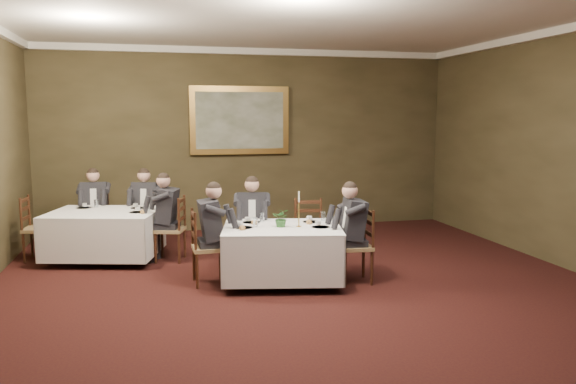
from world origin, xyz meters
name	(u,v)px	position (x,y,z in m)	size (l,w,h in m)	color
ground	(322,312)	(0.00, 0.00, 0.00)	(10.00, 10.00, 0.00)	black
back_wall	(249,140)	(0.00, 5.00, 1.75)	(8.00, 0.10, 3.50)	#322C19
table_main	(282,250)	(-0.19, 1.22, 0.45)	(1.77, 1.47, 0.67)	black
table_second	(104,232)	(-2.60, 3.01, 0.45)	(1.89, 1.61, 0.67)	black
chair_main_backleft	(252,248)	(-0.45, 2.09, 0.28)	(0.51, 0.49, 1.00)	olive
diner_main_backleft	(252,233)	(-0.45, 2.08, 0.51)	(0.48, 0.54, 1.35)	black
chair_main_backright	(309,248)	(0.37, 1.93, 0.28)	(0.51, 0.50, 1.00)	olive
chair_main_endleft	(208,263)	(-1.16, 1.41, 0.28)	(0.44, 0.46, 1.00)	olive
diner_main_endleft	(209,246)	(-1.15, 1.41, 0.51)	(0.50, 0.43, 1.35)	black
chair_main_endright	(355,261)	(0.77, 1.03, 0.28)	(0.45, 0.47, 1.00)	olive
diner_main_endright	(355,245)	(0.76, 1.03, 0.51)	(0.51, 0.44, 1.35)	black
chair_sec_backleft	(96,231)	(-2.81, 3.93, 0.28)	(0.45, 0.44, 1.00)	olive
diner_sec_backleft	(96,218)	(-2.81, 3.92, 0.51)	(0.43, 0.49, 1.35)	black
chair_sec_backright	(148,231)	(-1.97, 3.71, 0.28)	(0.55, 0.53, 1.00)	olive
diner_sec_backright	(147,218)	(-1.97, 3.70, 0.51)	(0.53, 0.58, 1.35)	black
chair_sec_endright	(171,242)	(-1.61, 2.75, 0.28)	(0.52, 0.54, 1.00)	olive
diner_sec_endright	(170,228)	(-1.62, 2.76, 0.51)	(0.57, 0.52, 1.35)	black
chair_sec_endleft	(39,242)	(-3.60, 3.27, 0.28)	(0.46, 0.48, 1.00)	olive
centerpiece	(282,217)	(-0.20, 1.21, 0.89)	(0.23, 0.20, 0.26)	#2D5926
candlestick	(299,213)	(0.02, 1.18, 0.94)	(0.07, 0.07, 0.48)	gold
place_setting_table_main	(255,219)	(-0.49, 1.65, 0.80)	(0.33, 0.31, 0.14)	white
place_setting_table_second	(87,205)	(-2.88, 3.48, 0.80)	(0.33, 0.31, 0.14)	white
painting	(240,120)	(-0.19, 4.94, 2.13)	(1.92, 0.09, 1.31)	#B98B43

